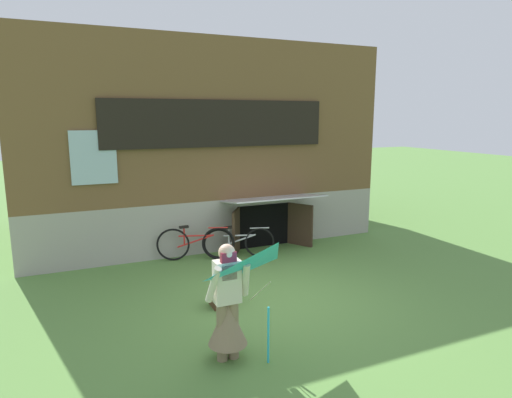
{
  "coord_description": "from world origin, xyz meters",
  "views": [
    {
      "loc": [
        -3.31,
        -6.6,
        3.18
      ],
      "look_at": [
        -0.13,
        0.59,
        1.7
      ],
      "focal_mm": 30.95,
      "sensor_mm": 36.0,
      "label": 1
    }
  ],
  "objects_px": {
    "kite": "(278,276)",
    "bicycle_silver": "(239,242)",
    "person": "(228,312)",
    "wooden_crate": "(222,297)",
    "bicycle_red": "(196,243)"
  },
  "relations": [
    {
      "from": "kite",
      "to": "bicycle_silver",
      "type": "distance_m",
      "value": 4.74
    },
    {
      "from": "person",
      "to": "kite",
      "type": "bearing_deg",
      "value": -29.54
    },
    {
      "from": "bicycle_silver",
      "to": "wooden_crate",
      "type": "height_order",
      "value": "bicycle_silver"
    },
    {
      "from": "bicycle_silver",
      "to": "wooden_crate",
      "type": "bearing_deg",
      "value": -100.42
    },
    {
      "from": "wooden_crate",
      "to": "bicycle_silver",
      "type": "bearing_deg",
      "value": 62.09
    },
    {
      "from": "person",
      "to": "bicycle_red",
      "type": "bearing_deg",
      "value": 100.43
    },
    {
      "from": "kite",
      "to": "bicycle_silver",
      "type": "bearing_deg",
      "value": 74.27
    },
    {
      "from": "kite",
      "to": "bicycle_red",
      "type": "relative_size",
      "value": 0.94
    },
    {
      "from": "bicycle_silver",
      "to": "wooden_crate",
      "type": "distance_m",
      "value": 2.62
    },
    {
      "from": "person",
      "to": "bicycle_red",
      "type": "height_order",
      "value": "person"
    },
    {
      "from": "person",
      "to": "bicycle_red",
      "type": "xyz_separation_m",
      "value": [
        0.77,
        4.16,
        -0.28
      ]
    },
    {
      "from": "kite",
      "to": "wooden_crate",
      "type": "relative_size",
      "value": 4.11
    },
    {
      "from": "person",
      "to": "wooden_crate",
      "type": "xyz_separation_m",
      "value": [
        0.49,
        1.61,
        -0.5
      ]
    },
    {
      "from": "kite",
      "to": "person",
      "type": "bearing_deg",
      "value": 129.55
    },
    {
      "from": "kite",
      "to": "wooden_crate",
      "type": "height_order",
      "value": "kite"
    }
  ]
}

